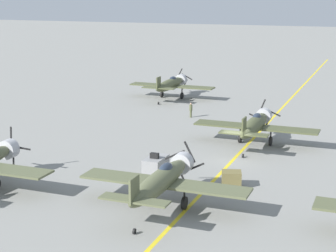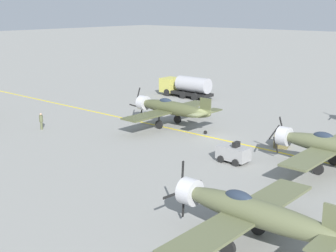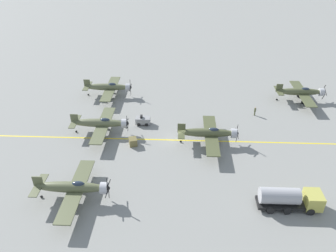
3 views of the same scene
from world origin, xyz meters
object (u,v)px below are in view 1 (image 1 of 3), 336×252
object	(u,v)px
airplane_near_center	(162,180)
airplane_far_left	(171,84)
tow_tractor	(156,164)
supply_crate_by_tanker	(231,179)
airplane_mid_center	(255,125)
ground_crew_walking	(191,109)

from	to	relation	value
airplane_near_center	airplane_far_left	distance (m)	40.44
airplane_near_center	tow_tractor	size ratio (longest dim) A/B	4.62
supply_crate_by_tanker	airplane_far_left	bearing A→B (deg)	118.20
airplane_far_left	tow_tractor	bearing A→B (deg)	-84.36
airplane_near_center	supply_crate_by_tanker	bearing A→B (deg)	48.69
tow_tractor	airplane_mid_center	bearing A→B (deg)	64.18
airplane_mid_center	airplane_far_left	size ratio (longest dim) A/B	1.00
airplane_near_center	ground_crew_walking	world-z (taller)	airplane_near_center
tow_tractor	supply_crate_by_tanker	xyz separation A→B (m)	(6.60, -0.93, -0.18)
tow_tractor	supply_crate_by_tanker	world-z (taller)	tow_tractor
airplane_mid_center	supply_crate_by_tanker	size ratio (longest dim) A/B	8.16
airplane_far_left	airplane_mid_center	bearing A→B (deg)	-63.72
airplane_mid_center	airplane_near_center	xyz separation A→B (m)	(-2.29, -18.31, -0.00)
airplane_far_left	supply_crate_by_tanker	world-z (taller)	airplane_far_left
airplane_mid_center	airplane_far_left	world-z (taller)	airplane_mid_center
ground_crew_walking	tow_tractor	bearing A→B (deg)	-78.73
tow_tractor	ground_crew_walking	bearing A→B (deg)	101.27
airplane_near_center	airplane_far_left	bearing A→B (deg)	98.23
airplane_far_left	tow_tractor	distance (m)	32.95
airplane_far_left	tow_tractor	world-z (taller)	airplane_far_left
airplane_mid_center	airplane_near_center	bearing A→B (deg)	-111.45
ground_crew_walking	supply_crate_by_tanker	bearing A→B (deg)	-63.73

